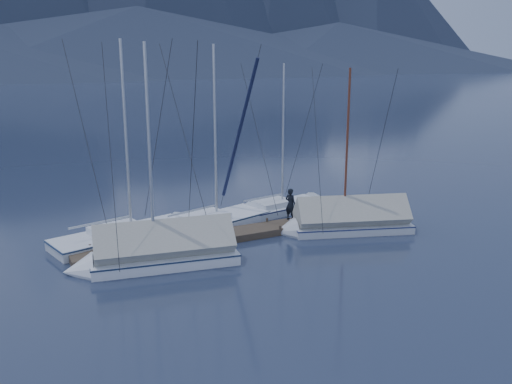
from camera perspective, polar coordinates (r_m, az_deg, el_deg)
ground at (r=25.68m, az=2.03°, el=-5.74°), size 1000.00×1000.00×0.00m
dock at (r=27.32m, az=0.00°, el=-4.26°), size 18.00×1.50×0.54m
mooring_posts at (r=27.03m, az=-0.95°, el=-3.92°), size 15.12×1.52×0.35m
sailboat_open_left at (r=27.53m, az=-11.93°, el=-4.27°), size 8.19×4.03×10.44m
sailboat_open_mid at (r=28.99m, az=-3.32°, el=-3.05°), size 8.04×4.25×10.23m
sailboat_open_right at (r=31.65m, az=3.45°, el=-1.60°), size 7.18×3.29×9.19m
sailboat_covered_near at (r=28.02m, az=8.95°, el=-3.22°), size 7.31×4.22×9.10m
sailboat_covered_far at (r=23.64m, az=-10.99°, el=-6.50°), size 7.54×3.47×10.21m
person at (r=28.39m, az=3.65°, el=-1.29°), size 0.63×0.73×1.70m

